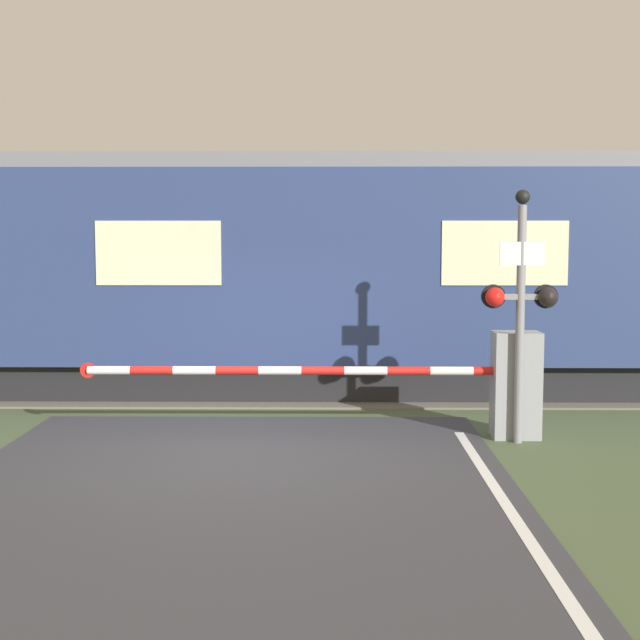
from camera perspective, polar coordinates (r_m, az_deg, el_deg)
The scene contains 5 objects.
ground_plane at distance 10.91m, azimuth -4.83°, elevation -8.41°, with size 80.00×80.00×0.00m, color #475638.
track_bed at distance 15.05m, azimuth -3.29°, elevation -4.46°, with size 36.00×3.20×0.13m.
train at distance 15.03m, azimuth -9.29°, elevation 2.98°, with size 18.96×2.76×3.87m.
crossing_barrier at distance 11.69m, azimuth 10.33°, elevation -3.95°, with size 5.94×0.44×1.38m.
signal_post at distance 11.34m, azimuth 12.72°, elevation 1.25°, with size 0.96×0.26×3.17m.
Camera 1 is at (1.03, -10.55, 2.61)m, focal length 50.00 mm.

